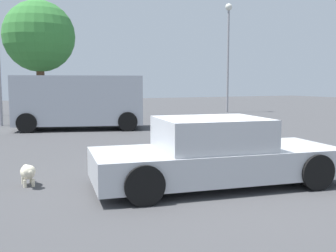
% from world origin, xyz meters
% --- Properties ---
extents(ground_plane, '(80.00, 80.00, 0.00)m').
position_xyz_m(ground_plane, '(0.00, 0.00, 0.00)').
color(ground_plane, '#424244').
extents(sedan_foreground, '(4.73, 2.44, 1.25)m').
position_xyz_m(sedan_foreground, '(-0.05, 0.00, 0.57)').
color(sedan_foreground, '#B7BABF').
rests_on(sedan_foreground, ground_plane).
extents(dog, '(0.27, 0.69, 0.43)m').
position_xyz_m(dog, '(-3.15, 1.44, 0.26)').
color(dog, beige).
rests_on(dog, ground_plane).
extents(van_white, '(5.39, 3.50, 2.17)m').
position_xyz_m(van_white, '(-0.12, 9.95, 1.17)').
color(van_white, '#B2B7C1').
rests_on(van_white, ground_plane).
extents(light_post_mid, '(0.44, 0.44, 6.90)m').
position_xyz_m(light_post_mid, '(10.76, 15.12, 4.63)').
color(light_post_mid, gray).
rests_on(light_post_mid, ground_plane).
extents(tree_back_left, '(3.71, 3.71, 6.19)m').
position_xyz_m(tree_back_left, '(-0.76, 15.79, 4.30)').
color(tree_back_left, brown).
rests_on(tree_back_left, ground_plane).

